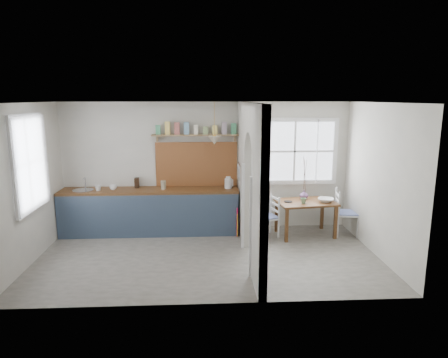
{
  "coord_description": "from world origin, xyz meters",
  "views": [
    {
      "loc": [
        -0.08,
        -6.44,
        2.67
      ],
      "look_at": [
        0.3,
        0.51,
        1.25
      ],
      "focal_mm": 32.0,
      "sensor_mm": 36.0,
      "label": 1
    }
  ],
  "objects_px": {
    "chair_right": "(347,213)",
    "kettle": "(228,183)",
    "dining_table": "(305,218)",
    "chair_left": "(267,217)",
    "vase": "(304,195)"
  },
  "relations": [
    {
      "from": "chair_right",
      "to": "kettle",
      "type": "xyz_separation_m",
      "value": [
        -2.32,
        0.34,
        0.56
      ]
    },
    {
      "from": "chair_right",
      "to": "vase",
      "type": "bearing_deg",
      "value": 84.15
    },
    {
      "from": "vase",
      "to": "dining_table",
      "type": "bearing_deg",
      "value": -91.78
    },
    {
      "from": "chair_left",
      "to": "dining_table",
      "type": "bearing_deg",
      "value": 75.1
    },
    {
      "from": "kettle",
      "to": "vase",
      "type": "distance_m",
      "value": 1.53
    },
    {
      "from": "dining_table",
      "to": "kettle",
      "type": "relative_size",
      "value": 4.7
    },
    {
      "from": "chair_right",
      "to": "kettle",
      "type": "relative_size",
      "value": 3.9
    },
    {
      "from": "chair_right",
      "to": "kettle",
      "type": "distance_m",
      "value": 2.41
    },
    {
      "from": "dining_table",
      "to": "kettle",
      "type": "height_order",
      "value": "kettle"
    },
    {
      "from": "kettle",
      "to": "chair_left",
      "type": "bearing_deg",
      "value": -3.08
    },
    {
      "from": "dining_table",
      "to": "kettle",
      "type": "xyz_separation_m",
      "value": [
        -1.5,
        0.31,
        0.67
      ]
    },
    {
      "from": "dining_table",
      "to": "chair_left",
      "type": "xyz_separation_m",
      "value": [
        -0.77,
        -0.05,
        0.06
      ]
    },
    {
      "from": "chair_left",
      "to": "kettle",
      "type": "distance_m",
      "value": 1.02
    },
    {
      "from": "dining_table",
      "to": "kettle",
      "type": "distance_m",
      "value": 1.68
    },
    {
      "from": "chair_left",
      "to": "vase",
      "type": "xyz_separation_m",
      "value": [
        0.77,
        0.25,
        0.37
      ]
    }
  ]
}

